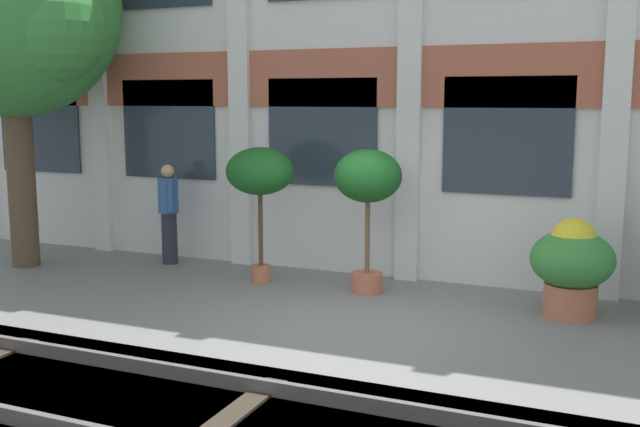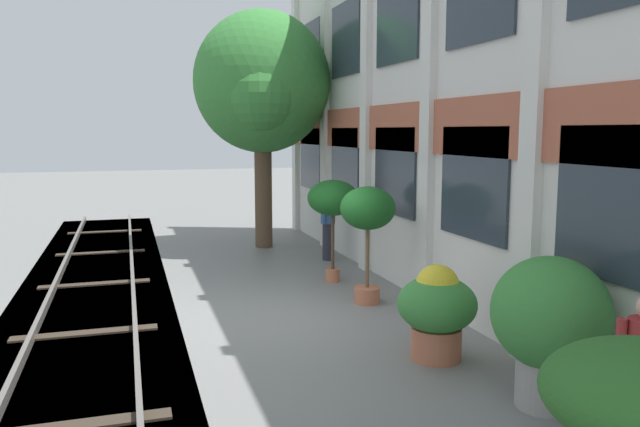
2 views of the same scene
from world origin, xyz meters
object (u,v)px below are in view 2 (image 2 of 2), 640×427
object	(u,v)px
potted_plant_fluted_column	(550,320)
potted_plant_low_pan	(333,200)
potted_plant_ribbed_drum	(437,307)
broadleaf_tree	(262,87)
resident_by_doorway	(328,222)
potted_plant_tall_urn	(368,215)

from	to	relation	value
potted_plant_fluted_column	potted_plant_low_pan	world-z (taller)	potted_plant_low_pan
potted_plant_low_pan	potted_plant_ribbed_drum	bearing A→B (deg)	-0.52
broadleaf_tree	resident_by_doorway	bearing A→B (deg)	26.75
potted_plant_tall_urn	potted_plant_low_pan	xyz separation A→B (m)	(-1.69, -0.08, 0.09)
broadleaf_tree	resident_by_doorway	world-z (taller)	broadleaf_tree
potted_plant_ribbed_drum	potted_plant_low_pan	size ratio (longest dim) A/B	0.62
potted_plant_tall_urn	potted_plant_low_pan	size ratio (longest dim) A/B	1.01
potted_plant_low_pan	broadleaf_tree	bearing A→B (deg)	-172.94
potted_plant_tall_urn	resident_by_doorway	world-z (taller)	potted_plant_tall_urn
resident_by_doorway	potted_plant_ribbed_drum	bearing A→B (deg)	129.86
potted_plant_tall_urn	resident_by_doorway	xyz separation A→B (m)	(-3.72, 0.48, -0.66)
potted_plant_tall_urn	potted_plant_ribbed_drum	size ratio (longest dim) A/B	1.61
broadleaf_tree	potted_plant_low_pan	size ratio (longest dim) A/B	2.94
broadleaf_tree	resident_by_doorway	xyz separation A→B (m)	(2.14, 1.08, -3.24)
potted_plant_tall_urn	potted_plant_ribbed_drum	world-z (taller)	potted_plant_tall_urn
potted_plant_ribbed_drum	broadleaf_tree	bearing A→B (deg)	-176.86
resident_by_doorway	broadleaf_tree	bearing A→B (deg)	-18.12
potted_plant_fluted_column	resident_by_doorway	distance (m)	8.21
broadleaf_tree	potted_plant_tall_urn	distance (m)	6.43
potted_plant_fluted_column	potted_plant_low_pan	size ratio (longest dim) A/B	0.82
potted_plant_tall_urn	potted_plant_low_pan	bearing A→B (deg)	-177.26
potted_plant_tall_urn	potted_plant_ribbed_drum	distance (m)	2.95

